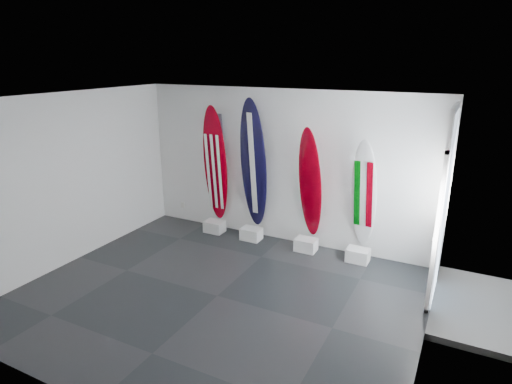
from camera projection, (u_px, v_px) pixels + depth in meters
The scene contains 16 objects.
floor at pixel (217, 296), 6.76m from camera, with size 6.00×6.00×0.00m, color black.
ceiling at pixel (211, 100), 5.86m from camera, with size 6.00×6.00×0.00m, color white.
wall_back at pixel (283, 167), 8.43m from camera, with size 6.00×6.00×0.00m, color white.
wall_front at pixel (76, 280), 4.18m from camera, with size 6.00×6.00×0.00m, color white.
wall_left at pixel (69, 179), 7.60m from camera, with size 5.00×5.00×0.00m, color white.
wall_right at pixel (435, 243), 5.01m from camera, with size 5.00×5.00×0.00m, color white.
display_block_usa at pixel (215, 226), 9.19m from camera, with size 0.40×0.30×0.24m, color white.
surfboard_usa at pixel (215, 164), 8.87m from camera, with size 0.55×0.08×2.43m, color maroon.
display_block_navy at pixel (251, 234), 8.81m from camera, with size 0.40×0.30×0.24m, color white.
surfboard_navy at pixel (253, 165), 8.47m from camera, with size 0.59×0.08×2.62m, color black.
display_block_swiss at pixel (306, 245), 8.30m from camera, with size 0.40×0.30×0.24m, color white.
surfboard_swiss at pixel (310, 184), 8.03m from camera, with size 0.49×0.08×2.17m, color maroon.
display_block_italy at pixel (358, 255), 7.86m from camera, with size 0.40×0.30×0.24m, color white.
surfboard_italy at pixel (364, 194), 7.61m from camera, with size 0.46×0.08×2.04m, color silver.
wall_outlet at pixel (183, 205), 9.82m from camera, with size 0.09×0.02×0.13m, color silver.
glass_door at pixel (443, 209), 6.36m from camera, with size 0.12×1.16×2.85m, color white, non-canonical shape.
Camera 1 is at (3.24, -5.04, 3.56)m, focal length 30.47 mm.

